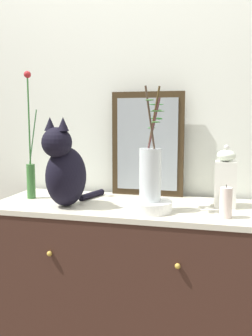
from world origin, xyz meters
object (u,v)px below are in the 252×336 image
(sideboard, at_px, (126,285))
(candle_pillar, at_px, (226,203))
(mirror_leaning, at_px, (147,144))
(jar_lidded_porcelain, at_px, (225,179))
(vase_glass_clear, at_px, (150,171))
(bowl_porcelain, at_px, (150,206))
(vase_slim_green, at_px, (31,166))
(cat_sitting, at_px, (65,169))

(sideboard, distance_m, candle_pillar, 0.69)
(mirror_leaning, bearing_deg, jar_lidded_porcelain, -22.99)
(vase_glass_clear, distance_m, candle_pillar, 0.35)
(bowl_porcelain, relative_size, jar_lidded_porcelain, 0.68)
(bowl_porcelain, xyz_separation_m, jar_lidded_porcelain, (0.33, 0.18, 0.11))
(bowl_porcelain, bearing_deg, mirror_leaning, 103.09)
(mirror_leaning, distance_m, vase_slim_green, 0.63)
(mirror_leaning, bearing_deg, cat_sitting, -133.15)
(vase_slim_green, bearing_deg, sideboard, -0.85)
(mirror_leaning, bearing_deg, candle_pillar, -42.71)
(jar_lidded_porcelain, distance_m, candle_pillar, 0.22)
(cat_sitting, xyz_separation_m, bowl_porcelain, (0.41, 0.00, -0.16))
(bowl_porcelain, xyz_separation_m, vase_glass_clear, (0.00, 0.00, 0.16))
(vase_slim_green, relative_size, vase_glass_clear, 1.28)
(bowl_porcelain, height_order, vase_glass_clear, vase_glass_clear)
(sideboard, height_order, mirror_leaning, mirror_leaning)
(sideboard, distance_m, bowl_porcelain, 0.48)
(vase_glass_clear, bearing_deg, candle_pillar, -5.43)
(bowl_porcelain, height_order, candle_pillar, candle_pillar)
(vase_slim_green, xyz_separation_m, bowl_porcelain, (0.66, -0.12, -0.15))
(sideboard, xyz_separation_m, candle_pillar, (0.47, -0.14, 0.49))
(bowl_porcelain, relative_size, candle_pillar, 1.41)
(mirror_leaning, distance_m, bowl_porcelain, 0.44)
(cat_sitting, distance_m, vase_glass_clear, 0.42)
(vase_slim_green, bearing_deg, mirror_leaning, 21.72)
(mirror_leaning, height_order, cat_sitting, mirror_leaning)
(vase_slim_green, height_order, vase_glass_clear, vase_slim_green)
(sideboard, height_order, vase_glass_clear, vase_glass_clear)
(mirror_leaning, xyz_separation_m, bowl_porcelain, (0.08, -0.35, -0.26))
(sideboard, distance_m, vase_glass_clear, 0.64)
(cat_sitting, xyz_separation_m, vase_glass_clear, (0.42, 0.00, 0.01))
(vase_slim_green, distance_m, jar_lidded_porcelain, 0.99)
(vase_glass_clear, height_order, candle_pillar, vase_glass_clear)
(mirror_leaning, bearing_deg, bowl_porcelain, -76.91)
(sideboard, relative_size, mirror_leaning, 2.33)
(mirror_leaning, relative_size, jar_lidded_porcelain, 1.89)
(sideboard, relative_size, cat_sitting, 3.05)
(mirror_leaning, xyz_separation_m, vase_slim_green, (-0.58, -0.23, -0.11))
(cat_sitting, bearing_deg, bowl_porcelain, 0.27)
(bowl_porcelain, bearing_deg, sideboard, 141.09)
(cat_sitting, relative_size, bowl_porcelain, 2.12)
(bowl_porcelain, relative_size, vase_glass_clear, 0.39)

